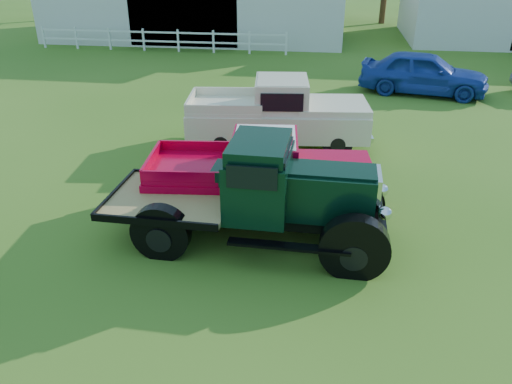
% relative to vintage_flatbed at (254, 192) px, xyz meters
% --- Properties ---
extents(ground, '(120.00, 120.00, 0.00)m').
position_rel_vintage_flatbed_xyz_m(ground, '(-0.18, -1.10, -1.09)').
color(ground, '#306014').
extents(fence_rail, '(14.20, 0.16, 1.20)m').
position_rel_vintage_flatbed_xyz_m(fence_rail, '(-8.18, 18.90, -0.49)').
color(fence_rail, white).
rests_on(fence_rail, ground).
extents(vintage_flatbed, '(5.54, 2.28, 2.18)m').
position_rel_vintage_flatbed_xyz_m(vintage_flatbed, '(0.00, 0.00, 0.00)').
color(vintage_flatbed, black).
rests_on(vintage_flatbed, ground).
extents(red_pickup, '(5.18, 2.42, 1.83)m').
position_rel_vintage_flatbed_xyz_m(red_pickup, '(-0.06, 1.20, -0.18)').
color(red_pickup, '#B80025').
rests_on(red_pickup, ground).
extents(white_pickup, '(5.57, 2.68, 1.97)m').
position_rel_vintage_flatbed_xyz_m(white_pickup, '(-0.14, 5.36, -0.10)').
color(white_pickup, beige).
rests_on(white_pickup, ground).
extents(misc_car_blue, '(5.19, 2.89, 1.67)m').
position_rel_vintage_flatbed_xyz_m(misc_car_blue, '(4.95, 11.99, -0.25)').
color(misc_car_blue, '#1A3897').
rests_on(misc_car_blue, ground).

